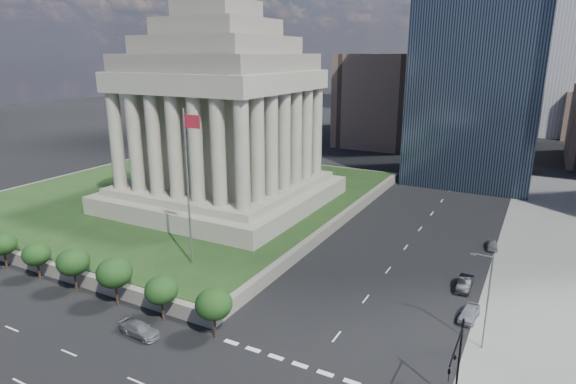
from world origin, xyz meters
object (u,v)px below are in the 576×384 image
Objects in this scene: suv_grey at (140,330)px; parked_sedan_near at (469,313)px; traffic_signal_ne at (456,361)px; street_lamp_north at (486,296)px; parked_sedan_far at (492,245)px; war_memorial at (220,94)px; parked_sedan_mid at (465,283)px; flagpole at (188,180)px.

suv_grey is 35.41m from parked_sedan_near.
street_lamp_north is (0.83, 11.30, 0.41)m from traffic_signal_ne.
parked_sedan_far is (-1.83, 27.53, -5.04)m from street_lamp_north.
war_memorial reaches higher than street_lamp_north.
parked_sedan_near is (-1.00, 16.39, -4.52)m from traffic_signal_ne.
traffic_signal_ne is 1.86× the size of parked_sedan_near.
parked_sedan_mid is 1.23× the size of parked_sedan_far.
war_memorial is at bearing 143.58° from traffic_signal_ne.
traffic_signal_ne is 1.76× the size of parked_sedan_mid.
war_memorial is at bearing 26.58° from suv_grey.
parked_sedan_far is (-1.00, 38.83, -4.62)m from traffic_signal_ne.
flagpole is at bearing 19.22° from suv_grey.
suv_grey is (-30.55, -3.11, -4.57)m from traffic_signal_ne.
street_lamp_north is 2.33× the size of parked_sedan_near.
traffic_signal_ne is 24.10m from parked_sedan_mid.
traffic_signal_ne is 31.05m from suv_grey.
parked_sedan_near is 1.17× the size of parked_sedan_far.
war_memorial is 49.74m from parked_sedan_mid.
parked_sedan_far is at bearing 94.49° from parked_sedan_near.
flagpole is 4.29× the size of suv_grey.
parked_sedan_mid is (31.77, 13.24, -12.37)m from flagpole.
flagpole is 18.68m from suv_grey.
flagpole is 45.61m from parked_sedan_far.
flagpole is 5.44× the size of parked_sedan_far.
flagpole reaches higher than parked_sedan_far.
traffic_signal_ne is 1.72× the size of suv_grey.
street_lamp_north is at bearing 85.81° from traffic_signal_ne.
suv_grey is at bearing -136.80° from parked_sedan_mid.
street_lamp_north is 28.04m from parked_sedan_far.
suv_grey is at bearing -174.19° from traffic_signal_ne.
flagpole is at bearing -178.37° from street_lamp_north.
parked_sedan_far is at bearing 91.48° from traffic_signal_ne.
flagpole reaches higher than street_lamp_north.
parked_sedan_mid is (-1.55, 7.15, 0.01)m from parked_sedan_near.
street_lamp_north reaches higher than suv_grey.
parked_sedan_mid is at bearing -13.76° from war_memorial.
war_memorial is 10.60× the size of parked_sedan_far.
parked_sedan_mid reaches higher than parked_sedan_near.
parked_sedan_far is (0.00, 22.44, -0.11)m from parked_sedan_near.
flagpole is 2.50× the size of traffic_signal_ne.
war_memorial is at bearing 116.89° from flagpole.
war_memorial is 3.90× the size of street_lamp_north.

